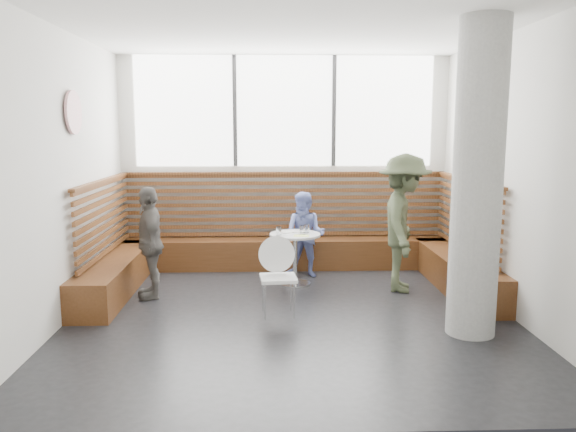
{
  "coord_description": "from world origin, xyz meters",
  "views": [
    {
      "loc": [
        -0.26,
        -6.15,
        2.13
      ],
      "look_at": [
        0.0,
        1.0,
        1.0
      ],
      "focal_mm": 35.0,
      "sensor_mm": 36.0,
      "label": 1
    }
  ],
  "objects_px": {
    "adult_man": "(404,223)",
    "child_left": "(150,242)",
    "child_back": "(305,235)",
    "concrete_column": "(477,181)",
    "cafe_table": "(295,248)",
    "cafe_chair": "(278,269)"
  },
  "relations": [
    {
      "from": "concrete_column",
      "to": "child_left",
      "type": "distance_m",
      "value": 3.96
    },
    {
      "from": "concrete_column",
      "to": "child_back",
      "type": "bearing_deg",
      "value": 124.14
    },
    {
      "from": "child_back",
      "to": "concrete_column",
      "type": "bearing_deg",
      "value": -35.68
    },
    {
      "from": "cafe_table",
      "to": "child_back",
      "type": "distance_m",
      "value": 0.46
    },
    {
      "from": "concrete_column",
      "to": "adult_man",
      "type": "xyz_separation_m",
      "value": [
        -0.34,
        1.6,
        -0.7
      ]
    },
    {
      "from": "concrete_column",
      "to": "cafe_chair",
      "type": "distance_m",
      "value": 2.38
    },
    {
      "from": "concrete_column",
      "to": "cafe_table",
      "type": "xyz_separation_m",
      "value": [
        -1.74,
        1.91,
        -1.09
      ]
    },
    {
      "from": "adult_man",
      "to": "child_left",
      "type": "relative_size",
      "value": 1.28
    },
    {
      "from": "adult_man",
      "to": "child_back",
      "type": "relative_size",
      "value": 1.47
    },
    {
      "from": "child_back",
      "to": "child_left",
      "type": "distance_m",
      "value": 2.22
    },
    {
      "from": "cafe_chair",
      "to": "child_left",
      "type": "xyz_separation_m",
      "value": [
        -1.6,
        0.69,
        0.19
      ]
    },
    {
      "from": "concrete_column",
      "to": "child_left",
      "type": "height_order",
      "value": "concrete_column"
    },
    {
      "from": "concrete_column",
      "to": "cafe_chair",
      "type": "height_order",
      "value": "concrete_column"
    },
    {
      "from": "adult_man",
      "to": "child_left",
      "type": "distance_m",
      "value": 3.27
    },
    {
      "from": "cafe_table",
      "to": "adult_man",
      "type": "distance_m",
      "value": 1.49
    },
    {
      "from": "cafe_chair",
      "to": "adult_man",
      "type": "height_order",
      "value": "adult_man"
    },
    {
      "from": "concrete_column",
      "to": "child_back",
      "type": "relative_size",
      "value": 2.61
    },
    {
      "from": "concrete_column",
      "to": "adult_man",
      "type": "distance_m",
      "value": 1.77
    },
    {
      "from": "cafe_table",
      "to": "cafe_chair",
      "type": "xyz_separation_m",
      "value": [
        -0.25,
        -1.19,
        0.01
      ]
    },
    {
      "from": "cafe_chair",
      "to": "child_left",
      "type": "bearing_deg",
      "value": 151.65
    },
    {
      "from": "child_back",
      "to": "cafe_table",
      "type": "bearing_deg",
      "value": -91.27
    },
    {
      "from": "child_left",
      "to": "cafe_table",
      "type": "bearing_deg",
      "value": 89.45
    }
  ]
}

